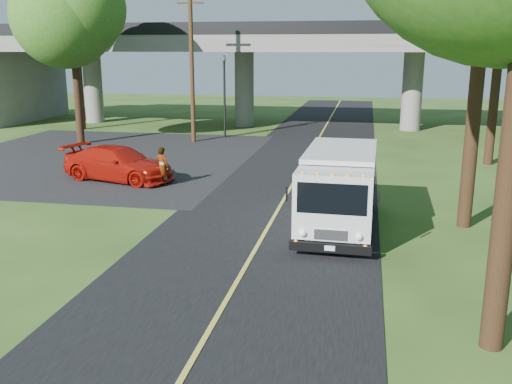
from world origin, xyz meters
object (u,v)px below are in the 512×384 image
(utility_pole, at_px, (192,66))
(tree_left_far, at_px, (77,21))
(step_van, at_px, (339,187))
(pedestrian, at_px, (162,167))
(tree_left_lot, at_px, (73,7))
(traffic_signal, at_px, (224,88))
(red_sedan, at_px, (119,163))

(utility_pole, bearing_deg, tree_left_far, 157.57)
(step_van, distance_m, pedestrian, 8.78)
(tree_left_far, bearing_deg, tree_left_lot, -63.43)
(utility_pole, xyz_separation_m, step_van, (9.70, -15.98, -3.24))
(traffic_signal, distance_m, red_sedan, 13.16)
(tree_left_lot, distance_m, step_van, 22.13)
(red_sedan, bearing_deg, pedestrian, -92.82)
(tree_left_far, bearing_deg, red_sedan, -57.86)
(tree_left_lot, relative_size, red_sedan, 2.06)
(tree_left_lot, height_order, tree_left_far, tree_left_lot)
(traffic_signal, xyz_separation_m, tree_left_lot, (-7.79, -4.16, 4.70))
(tree_left_far, distance_m, pedestrian, 20.26)
(red_sedan, bearing_deg, tree_left_lot, 49.41)
(traffic_signal, distance_m, tree_left_lot, 10.01)
(traffic_signal, relative_size, tree_left_lot, 0.50)
(tree_left_lot, relative_size, tree_left_far, 1.06)
(tree_left_far, distance_m, red_sedan, 18.57)
(tree_left_far, xyz_separation_m, pedestrian, (11.47, -15.34, -6.63))
(traffic_signal, bearing_deg, step_van, -65.49)
(red_sedan, bearing_deg, traffic_signal, 6.74)
(tree_left_far, bearing_deg, traffic_signal, -9.65)
(tree_left_far, distance_m, step_van, 28.12)
(step_van, xyz_separation_m, pedestrian, (-7.53, 4.48, -0.53))
(pedestrian, bearing_deg, tree_left_lot, -33.33)
(traffic_signal, height_order, tree_left_lot, tree_left_lot)
(utility_pole, distance_m, red_sedan, 11.49)
(step_van, bearing_deg, tree_left_far, 135.17)
(utility_pole, relative_size, pedestrian, 5.46)
(utility_pole, bearing_deg, red_sedan, -90.43)
(utility_pole, distance_m, tree_left_far, 10.45)
(traffic_signal, bearing_deg, red_sedan, -97.03)
(step_van, xyz_separation_m, red_sedan, (-9.78, 5.16, -0.62))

